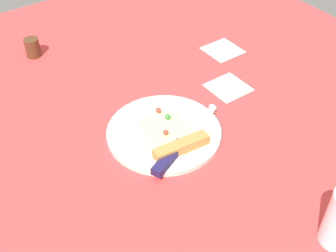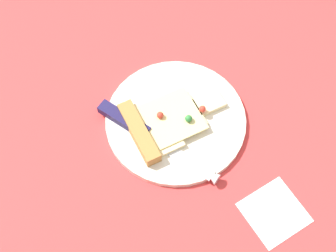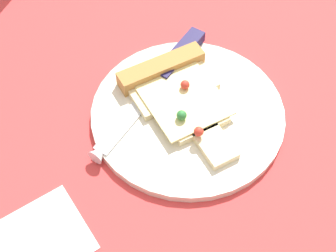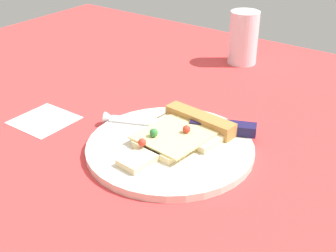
{
  "view_description": "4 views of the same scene",
  "coord_description": "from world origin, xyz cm",
  "px_view_note": "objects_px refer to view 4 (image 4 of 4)",
  "views": [
    {
      "loc": [
        -65.54,
        46.54,
        63.54
      ],
      "look_at": [
        -9.44,
        6.52,
        1.92
      ],
      "focal_mm": 46.54,
      "sensor_mm": 36.0,
      "label": 1
    },
    {
      "loc": [
        -33.03,
        -27.75,
        78.86
      ],
      "look_at": [
        -11.68,
        6.31,
        2.9
      ],
      "focal_mm": 54.61,
      "sensor_mm": 36.0,
      "label": 2
    },
    {
      "loc": [
        18.15,
        -14.1,
        47.04
      ],
      "look_at": [
        -8.04,
        3.66,
        2.3
      ],
      "focal_mm": 48.79,
      "sensor_mm": 36.0,
      "label": 3
    },
    {
      "loc": [
        36.43,
        40.63,
        35.27
      ],
      "look_at": [
        -10.38,
        6.4,
        3.34
      ],
      "focal_mm": 48.55,
      "sensor_mm": 36.0,
      "label": 4
    }
  ],
  "objects_px": {
    "plate": "(170,148)",
    "knife": "(193,125)",
    "pizza_slice": "(181,133)",
    "drinking_glass": "(243,38)"
  },
  "relations": [
    {
      "from": "plate",
      "to": "knife",
      "type": "distance_m",
      "value": 0.06
    },
    {
      "from": "plate",
      "to": "pizza_slice",
      "type": "distance_m",
      "value": 0.03
    },
    {
      "from": "pizza_slice",
      "to": "drinking_glass",
      "type": "xyz_separation_m",
      "value": [
        -0.36,
        -0.09,
        0.04
      ]
    },
    {
      "from": "drinking_glass",
      "to": "knife",
      "type": "bearing_deg",
      "value": 15.18
    },
    {
      "from": "drinking_glass",
      "to": "plate",
      "type": "bearing_deg",
      "value": 12.8
    },
    {
      "from": "drinking_glass",
      "to": "pizza_slice",
      "type": "bearing_deg",
      "value": 14.02
    },
    {
      "from": "plate",
      "to": "knife",
      "type": "relative_size",
      "value": 1.07
    },
    {
      "from": "pizza_slice",
      "to": "knife",
      "type": "relative_size",
      "value": 0.79
    },
    {
      "from": "plate",
      "to": "pizza_slice",
      "type": "height_order",
      "value": "pizza_slice"
    },
    {
      "from": "pizza_slice",
      "to": "knife",
      "type": "height_order",
      "value": "pizza_slice"
    }
  ]
}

